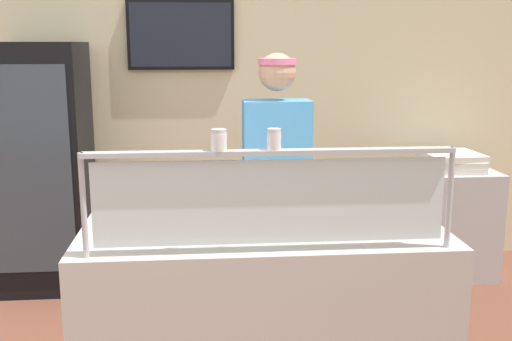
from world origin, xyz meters
TOP-DOWN VIEW (x-y plane):
  - shop_rear_unit at (0.86, 2.61)m, footprint 6.12×0.13m
  - serving_counter at (0.86, 0.38)m, footprint 1.72×0.77m
  - sneeze_guard at (0.86, 0.06)m, footprint 1.55×0.06m
  - pizza_tray at (0.93, 0.46)m, footprint 0.44×0.44m
  - pizza_server at (0.98, 0.44)m, footprint 0.11×0.29m
  - parmesan_shaker at (0.65, 0.06)m, footprint 0.06×0.06m
  - pepper_flake_shaker at (0.87, 0.06)m, footprint 0.06×0.06m
  - worker_figure at (1.00, 1.01)m, footprint 0.41×0.50m
  - drink_fridge at (-0.60, 2.17)m, footprint 0.64×0.66m
  - prep_shelf at (2.49, 2.12)m, footprint 0.70×0.55m
  - pizza_box_stack at (2.50, 2.12)m, footprint 0.44×0.44m

SIDE VIEW (x-z plane):
  - prep_shelf at x=2.49m, z-range 0.00..0.84m
  - serving_counter at x=0.86m, z-range 0.00..0.95m
  - drink_fridge at x=-0.60m, z-range 0.00..1.82m
  - pizza_box_stack at x=2.50m, z-range 0.84..0.98m
  - pizza_tray at x=0.93m, z-range 0.95..0.98m
  - pizza_server at x=0.98m, z-range 0.99..0.99m
  - worker_figure at x=1.00m, z-range 0.13..1.89m
  - sneeze_guard at x=0.86m, z-range 1.01..1.44m
  - shop_rear_unit at x=0.86m, z-range 0.01..2.71m
  - pepper_flake_shaker at x=0.87m, z-range 1.38..1.47m
  - parmesan_shaker at x=0.65m, z-range 1.38..1.47m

